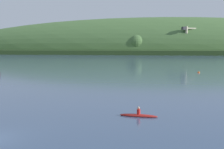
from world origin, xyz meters
TOP-DOWN VIEW (x-y plane):
  - far_shoreline_hill at (7.32, 240.97)m, footprint 501.57×105.75m
  - dockside_crane at (30.95, 208.06)m, footprint 14.82×9.11m
  - canoe_with_paddler at (9.93, 8.57)m, footprint 3.56×1.47m
  - mooring_buoy_off_fishing_boat at (20.99, 55.44)m, footprint 0.60×0.60m

SIDE VIEW (x-z plane):
  - mooring_buoy_off_fishing_boat at x=20.99m, z-range -0.34..0.34m
  - canoe_with_paddler at x=9.93m, z-range -0.41..0.62m
  - far_shoreline_hill at x=7.32m, z-range -30.56..30.78m
  - dockside_crane at x=30.95m, z-range -0.08..20.62m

